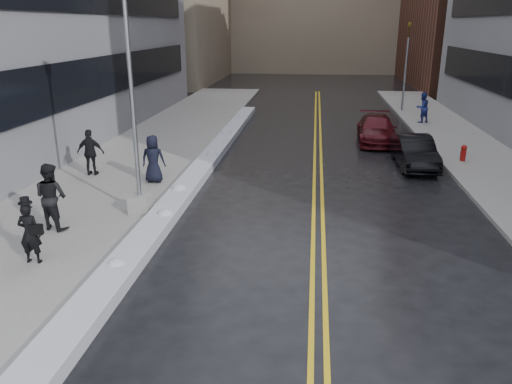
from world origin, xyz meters
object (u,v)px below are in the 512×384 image
(fire_hydrant, at_px, (463,152))
(pedestrian_east, at_px, (422,108))
(pedestrian_d, at_px, (91,152))
(pedestrian_fedora, at_px, (30,233))
(car_maroon, at_px, (377,129))
(lamppost, at_px, (135,141))
(pedestrian_b, at_px, (51,196))
(traffic_signal, at_px, (406,64))
(pedestrian_c, at_px, (153,159))
(car_black, at_px, (414,152))

(fire_hydrant, relative_size, pedestrian_east, 0.39)
(pedestrian_d, bearing_deg, pedestrian_fedora, 100.51)
(pedestrian_fedora, bearing_deg, car_maroon, -125.42)
(fire_hydrant, bearing_deg, pedestrian_fedora, -139.52)
(lamppost, distance_m, pedestrian_b, 3.00)
(traffic_signal, bearing_deg, pedestrian_fedora, -117.35)
(lamppost, distance_m, pedestrian_east, 21.27)
(traffic_signal, relative_size, pedestrian_east, 3.21)
(pedestrian_c, relative_size, car_black, 0.44)
(pedestrian_c, distance_m, car_black, 11.28)
(fire_hydrant, distance_m, pedestrian_fedora, 18.22)
(traffic_signal, bearing_deg, car_black, -96.96)
(pedestrian_fedora, distance_m, pedestrian_d, 7.97)
(car_black, bearing_deg, traffic_signal, 81.12)
(pedestrian_b, distance_m, pedestrian_c, 5.13)
(fire_hydrant, xyz_separation_m, pedestrian_c, (-12.87, -4.72, 0.53))
(pedestrian_c, distance_m, pedestrian_d, 2.89)
(traffic_signal, xyz_separation_m, pedestrian_c, (-12.37, -18.72, -2.32))
(fire_hydrant, bearing_deg, lamppost, -146.96)
(traffic_signal, xyz_separation_m, pedestrian_fedora, (-13.36, -25.82, -2.44))
(fire_hydrant, xyz_separation_m, traffic_signal, (-0.50, 14.00, 2.85))
(lamppost, bearing_deg, traffic_signal, 61.79)
(pedestrian_b, bearing_deg, car_maroon, -111.51)
(car_black, distance_m, car_maroon, 4.92)
(fire_hydrant, height_order, pedestrian_fedora, pedestrian_fedora)
(car_black, relative_size, car_maroon, 0.87)
(pedestrian_d, bearing_deg, pedestrian_east, -142.17)
(fire_hydrant, bearing_deg, pedestrian_east, 90.33)
(car_maroon, bearing_deg, fire_hydrant, -47.43)
(pedestrian_fedora, height_order, pedestrian_c, pedestrian_c)
(lamppost, bearing_deg, fire_hydrant, 33.04)
(pedestrian_d, bearing_deg, pedestrian_b, 100.02)
(lamppost, xyz_separation_m, pedestrian_c, (-0.57, 3.28, -1.45))
(pedestrian_c, distance_m, car_maroon, 12.89)
(pedestrian_c, bearing_deg, pedestrian_d, -15.87)
(pedestrian_b, relative_size, pedestrian_c, 1.09)
(traffic_signal, bearing_deg, pedestrian_east, -84.54)
(lamppost, distance_m, car_black, 12.46)
(pedestrian_fedora, xyz_separation_m, car_maroon, (10.45, 15.84, -0.26))
(pedestrian_d, distance_m, car_maroon, 14.71)
(fire_hydrant, height_order, traffic_signal, traffic_signal)
(traffic_signal, bearing_deg, pedestrian_d, -130.05)
(fire_hydrant, bearing_deg, car_maroon, 130.29)
(pedestrian_fedora, height_order, car_black, pedestrian_fedora)
(pedestrian_d, bearing_deg, car_black, -168.99)
(pedestrian_d, relative_size, car_maroon, 0.39)
(pedestrian_fedora, xyz_separation_m, pedestrian_c, (0.98, 7.11, 0.12))
(traffic_signal, bearing_deg, pedestrian_b, -120.54)
(pedestrian_c, bearing_deg, pedestrian_fedora, 79.21)
(pedestrian_fedora, relative_size, car_black, 0.39)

